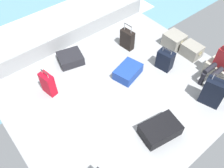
% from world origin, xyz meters
% --- Properties ---
extents(ground_plane, '(4.40, 5.20, 0.06)m').
position_xyz_m(ground_plane, '(0.00, 0.00, -0.03)').
color(ground_plane, '#939699').
extents(gunwale_port, '(0.06, 5.20, 0.45)m').
position_xyz_m(gunwale_port, '(-2.17, 0.00, 0.23)').
color(gunwale_port, '#939699').
rests_on(gunwale_port, ground_plane).
extents(railing_port, '(0.04, 4.20, 1.02)m').
position_xyz_m(railing_port, '(-2.17, 0.00, 0.78)').
color(railing_port, silver).
rests_on(railing_port, ground_plane).
extents(sea_wake, '(12.00, 12.00, 0.01)m').
position_xyz_m(sea_wake, '(-3.60, 0.00, -0.34)').
color(sea_wake, '#598C9E').
rests_on(sea_wake, ground_plane).
extents(cargo_crate_0, '(0.54, 0.47, 0.39)m').
position_xyz_m(cargo_crate_0, '(-0.30, 2.13, 0.20)').
color(cargo_crate_0, gray).
rests_on(cargo_crate_0, ground_plane).
extents(cargo_crate_1, '(0.54, 0.39, 0.35)m').
position_xyz_m(cargo_crate_1, '(0.26, 2.20, 0.17)').
color(cargo_crate_1, gray).
rests_on(cargo_crate_1, ground_plane).
extents(cargo_crate_2, '(0.65, 0.44, 0.36)m').
position_xyz_m(cargo_crate_2, '(1.15, 2.12, 0.18)').
color(cargo_crate_2, '#9E9989').
rests_on(cargo_crate_2, ground_plane).
extents(passenger_seated, '(0.34, 0.66, 1.06)m').
position_xyz_m(passenger_seated, '(1.15, 1.95, 0.55)').
color(passenger_seated, maroon).
rests_on(passenger_seated, ground_plane).
extents(suitcase_0, '(0.50, 0.36, 0.87)m').
position_xyz_m(suitcase_0, '(1.52, 1.26, 0.35)').
color(suitcase_0, black).
rests_on(suitcase_0, ground_plane).
extents(suitcase_1, '(0.41, 0.22, 0.75)m').
position_xyz_m(suitcase_1, '(-1.08, 1.09, 0.27)').
color(suitcase_1, black).
rests_on(suitcase_1, ground_plane).
extents(suitcase_2, '(0.69, 0.72, 0.24)m').
position_xyz_m(suitcase_2, '(-1.58, -0.44, 0.12)').
color(suitcase_2, black).
rests_on(suitcase_2, ground_plane).
extents(suitcase_3, '(0.64, 0.78, 0.26)m').
position_xyz_m(suitcase_3, '(-0.26, 0.39, 0.13)').
color(suitcase_3, navy).
rests_on(suitcase_3, ground_plane).
extents(suitcase_4, '(0.64, 0.86, 0.27)m').
position_xyz_m(suitcase_4, '(1.36, -0.19, 0.14)').
color(suitcase_4, black).
rests_on(suitcase_4, ground_plane).
extents(suitcase_6, '(0.38, 0.24, 0.69)m').
position_xyz_m(suitcase_6, '(-1.02, -1.38, 0.29)').
color(suitcase_6, '#B70C1E').
rests_on(suitcase_6, ground_plane).
extents(suitcase_7, '(0.43, 0.32, 0.61)m').
position_xyz_m(suitcase_7, '(0.11, 1.30, 0.26)').
color(suitcase_7, black).
rests_on(suitcase_7, ground_plane).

